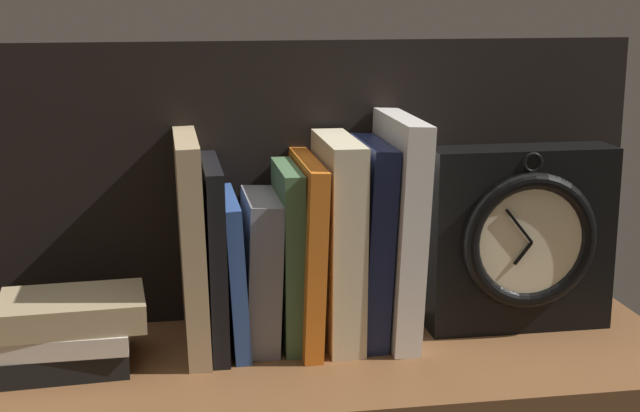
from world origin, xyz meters
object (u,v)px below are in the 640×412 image
Objects in this scene: book_blue_modern at (233,271)px; book_green_romantic at (288,255)px; book_orange_pandolfini at (310,250)px; book_cream_twain at (338,240)px; book_white_catcher at (396,227)px; framed_clock at (521,239)px; book_tan_shortstories at (192,244)px; book_navy_bierce at (369,240)px; book_stack_side at (68,331)px; book_gray_chess at (260,270)px; book_black_skeptic at (214,255)px.

book_green_romantic reaches higher than book_blue_modern.
book_orange_pandolfini is 3.48cm from book_cream_twain.
framed_clock is at bearing -3.23° from book_white_catcher.
book_tan_shortstories is 1.05× the size of book_navy_bierce.
book_tan_shortstories reaches higher than book_stack_side.
book_gray_chess is at bearing 0.00° from book_blue_modern.
book_blue_modern is 6.52cm from book_green_romantic.
book_green_romantic is 1.28× the size of book_stack_side.
book_stack_side is at bearing -166.76° from book_black_skeptic.
book_orange_pandolfini is at bearing 0.00° from book_tan_shortstories.
book_black_skeptic reaches higher than book_gray_chess.
framed_clock is at bearing -1.43° from book_blue_modern.
book_orange_pandolfini is at bearing 180.00° from book_navy_bierce.
book_cream_twain reaches higher than book_orange_pandolfini.
book_blue_modern is (2.12, 0.00, -1.97)cm from book_black_skeptic.
book_green_romantic is 9.53cm from book_navy_bierce.
framed_clock is (25.24, -0.85, 0.45)cm from book_orange_pandolfini.
framed_clock is at bearing -1.75° from book_green_romantic.
book_cream_twain reaches higher than book_green_romantic.
book_navy_bierce is (12.73, 0.00, 2.90)cm from book_gray_chess.
book_cream_twain reaches higher than book_black_skeptic.
book_gray_chess is at bearing 0.00° from book_tan_shortstories.
book_black_skeptic is 1.00× the size of book_orange_pandolfini.
book_tan_shortstories is at bearing 180.00° from book_green_romantic.
book_blue_modern is 0.67× the size of book_white_catcher.
book_cream_twain is (5.77, 0.00, 1.53)cm from book_green_romantic.
framed_clock is (36.16, -0.85, 0.44)cm from book_black_skeptic.
book_tan_shortstories is 1.10× the size of framed_clock.
book_stack_side is (-37.25, -3.79, -8.93)cm from book_white_catcher.
book_cream_twain is at bearing 7.12° from book_stack_side.
book_cream_twain is 0.91× the size of book_white_catcher.
book_tan_shortstories is at bearing 180.00° from book_gray_chess.
book_navy_bierce is (6.95, 0.00, 0.88)cm from book_orange_pandolfini.
book_navy_bierce is at bearing 0.00° from book_cream_twain.
framed_clock is 1.36× the size of book_stack_side.
book_orange_pandolfini is at bearing 0.00° from book_black_skeptic.
book_cream_twain is at bearing 0.00° from book_orange_pandolfini.
book_tan_shortstories is 1.03× the size of book_cream_twain.
book_stack_side is at bearing -172.88° from book_cream_twain.
book_black_skeptic is 1.23× the size of book_blue_modern.
book_black_skeptic is 17.90cm from book_navy_bierce.
book_tan_shortstories is 1.50× the size of book_stack_side.
book_navy_bierce is 0.89× the size of book_white_catcher.
book_cream_twain is at bearing 180.00° from book_navy_bierce.
book_tan_shortstories reaches higher than book_green_romantic.
book_green_romantic is (6.32, 0.00, 1.59)cm from book_blue_modern.
book_black_skeptic reaches higher than book_green_romantic.
book_white_catcher is (19.03, -0.00, 4.25)cm from book_blue_modern.
book_gray_chess is 13.05cm from book_navy_bierce.
framed_clock is at bearing -1.57° from book_gray_chess.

